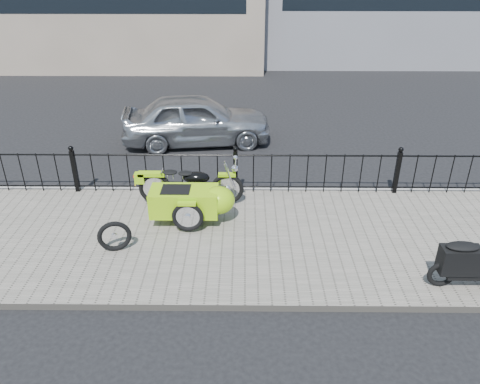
{
  "coord_description": "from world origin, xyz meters",
  "views": [
    {
      "loc": [
        0.19,
        -7.86,
        4.97
      ],
      "look_at": [
        0.11,
        -0.1,
        0.85
      ],
      "focal_mm": 35.0,
      "sensor_mm": 36.0,
      "label": 1
    }
  ],
  "objects_px": {
    "spare_tire": "(114,236)",
    "sedan_car": "(197,119)",
    "motorcycle_sidecar": "(194,197)",
    "scooter": "(476,263)"
  },
  "relations": [
    {
      "from": "scooter",
      "to": "sedan_car",
      "type": "distance_m",
      "value": 8.07
    },
    {
      "from": "motorcycle_sidecar",
      "to": "sedan_car",
      "type": "bearing_deg",
      "value": 94.55
    },
    {
      "from": "spare_tire",
      "to": "sedan_car",
      "type": "relative_size",
      "value": 0.15
    },
    {
      "from": "motorcycle_sidecar",
      "to": "spare_tire",
      "type": "height_order",
      "value": "motorcycle_sidecar"
    },
    {
      "from": "motorcycle_sidecar",
      "to": "sedan_car",
      "type": "relative_size",
      "value": 0.56
    },
    {
      "from": "sedan_car",
      "to": "scooter",
      "type": "bearing_deg",
      "value": -149.03
    },
    {
      "from": "spare_tire",
      "to": "sedan_car",
      "type": "xyz_separation_m",
      "value": [
        0.97,
        5.45,
        0.27
      ]
    },
    {
      "from": "scooter",
      "to": "sedan_car",
      "type": "height_order",
      "value": "sedan_car"
    },
    {
      "from": "spare_tire",
      "to": "sedan_car",
      "type": "distance_m",
      "value": 5.54
    },
    {
      "from": "scooter",
      "to": "motorcycle_sidecar",
      "type": "bearing_deg",
      "value": 156.08
    }
  ]
}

